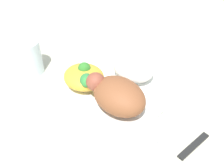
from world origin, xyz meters
name	(u,v)px	position (x,y,z in m)	size (l,w,h in m)	color
ground_plane	(112,93)	(0.00, 0.00, 0.00)	(2.00, 2.00, 0.00)	beige
plate	(112,90)	(0.00, 0.00, 0.01)	(0.25, 0.25, 0.02)	white
roasted_chicken	(117,95)	(-0.05, 0.03, 0.05)	(0.13, 0.09, 0.06)	brown
rice_pile	(134,68)	(-0.01, -0.06, 0.04)	(0.10, 0.08, 0.05)	white
mac_cheese_with_broccoli	(85,77)	(0.05, 0.03, 0.04)	(0.09, 0.08, 0.05)	gold
fork	(161,137)	(-0.15, 0.03, 0.00)	(0.02, 0.14, 0.01)	#B2B2B7
knife	(179,159)	(-0.21, 0.04, 0.00)	(0.03, 0.19, 0.01)	black
water_glass	(29,57)	(0.19, 0.08, 0.04)	(0.06, 0.06, 0.08)	silver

